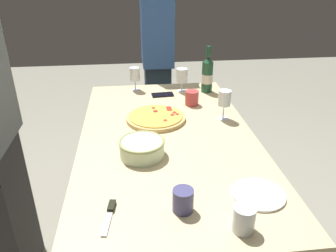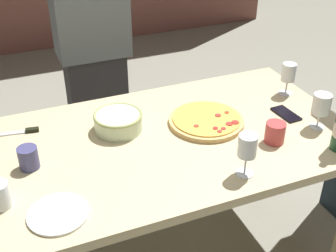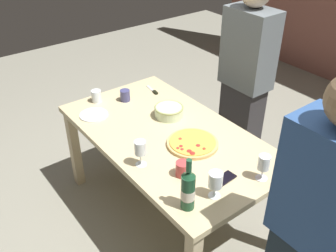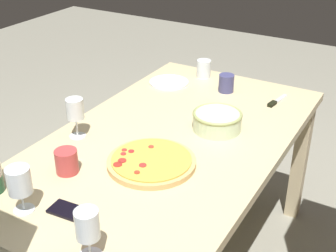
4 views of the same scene
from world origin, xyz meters
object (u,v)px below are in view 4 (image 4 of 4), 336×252
at_px(wine_glass_near_pizza, 87,227).
at_px(cell_phone, 71,212).
at_px(pizza, 151,162).
at_px(side_plate, 169,82).
at_px(wine_glass_far_left, 19,183).
at_px(cup_spare, 67,161).
at_px(serving_bowl, 217,120).
at_px(cup_amber, 204,69).
at_px(pizza_knife, 275,102).
at_px(dining_table, 168,158).
at_px(cup_ceramic, 226,83).
at_px(wine_glass_by_bottle, 75,110).

height_order(wine_glass_near_pizza, cell_phone, wine_glass_near_pizza).
distance_m(pizza, side_plate, 0.80).
xyz_separation_m(wine_glass_far_left, cup_spare, (-0.24, -0.03, -0.06)).
distance_m(wine_glass_far_left, cell_phone, 0.18).
relative_size(serving_bowl, cup_amber, 2.24).
height_order(cell_phone, pizza_knife, pizza_knife).
xyz_separation_m(dining_table, cup_ceramic, (-0.57, 0.01, 0.14)).
relative_size(dining_table, wine_glass_by_bottle, 9.32).
height_order(wine_glass_far_left, pizza_knife, wine_glass_far_left).
xyz_separation_m(wine_glass_near_pizza, cup_ceramic, (-1.27, -0.14, -0.06)).
bearing_deg(pizza_knife, wine_glass_far_left, -20.23).
bearing_deg(pizza, dining_table, -167.37).
bearing_deg(cup_amber, pizza, 13.85).
bearing_deg(pizza, cup_ceramic, -177.43).
distance_m(serving_bowl, side_plate, 0.56).
xyz_separation_m(side_plate, pizza_knife, (-0.04, 0.57, 0.00)).
distance_m(wine_glass_by_bottle, cup_ceramic, 0.82).
bearing_deg(pizza, wine_glass_far_left, -26.12).
xyz_separation_m(dining_table, wine_glass_near_pizza, (0.70, 0.15, 0.20)).
xyz_separation_m(dining_table, cup_spare, (0.40, -0.20, 0.14)).
distance_m(dining_table, wine_glass_by_bottle, 0.44).
height_order(pizza, cup_spare, cup_spare).
xyz_separation_m(cup_ceramic, side_plate, (0.05, -0.30, -0.04)).
relative_size(serving_bowl, pizza_knife, 1.21).
xyz_separation_m(serving_bowl, pizza_knife, (-0.39, 0.13, -0.04)).
relative_size(wine_glass_near_pizza, wine_glass_by_bottle, 0.94).
xyz_separation_m(cup_amber, cell_phone, (1.27, 0.15, -0.04)).
bearing_deg(cup_spare, cup_ceramic, 167.96).
height_order(pizza, side_plate, pizza).
distance_m(pizza, pizza_knife, 0.80).
xyz_separation_m(dining_table, wine_glass_by_bottle, (0.17, -0.34, 0.22)).
bearing_deg(wine_glass_near_pizza, cup_ceramic, -173.78).
height_order(dining_table, cup_spare, cup_spare).
height_order(dining_table, wine_glass_far_left, wine_glass_far_left).
height_order(cup_amber, pizza_knife, cup_amber).
bearing_deg(dining_table, wine_glass_far_left, -14.74).
bearing_deg(wine_glass_far_left, serving_bowl, 159.22).
height_order(dining_table, cell_phone, cell_phone).
bearing_deg(pizza, side_plate, -154.82).
bearing_deg(cell_phone, wine_glass_by_bottle, 33.11).
relative_size(serving_bowl, wine_glass_by_bottle, 1.24).
xyz_separation_m(serving_bowl, wine_glass_by_bottle, (0.35, -0.48, 0.08)).
xyz_separation_m(dining_table, cell_phone, (0.58, -0.03, 0.10)).
distance_m(cup_amber, cell_phone, 1.28).
xyz_separation_m(cell_phone, pizza_knife, (-1.14, 0.30, 0.00)).
xyz_separation_m(wine_glass_by_bottle, cup_amber, (-0.86, 0.16, -0.08)).
bearing_deg(cup_ceramic, wine_glass_by_bottle, -25.11).
relative_size(cup_amber, side_plate, 0.46).
relative_size(dining_table, serving_bowl, 7.52).
xyz_separation_m(wine_glass_by_bottle, wine_glass_far_left, (0.47, 0.17, -0.02)).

